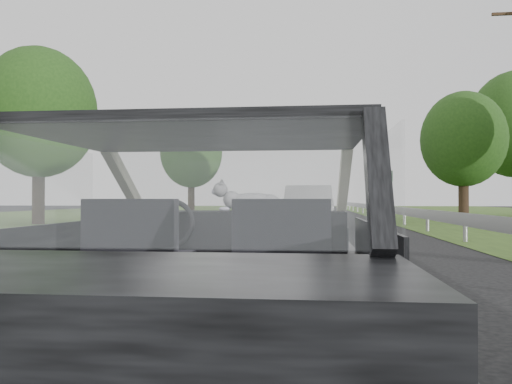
% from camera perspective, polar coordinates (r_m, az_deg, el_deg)
% --- Properties ---
extents(ground, '(140.00, 140.00, 0.00)m').
position_cam_1_polar(ground, '(3.19, -4.32, -20.76)').
color(ground, '#2D2D2E').
rests_on(ground, ground).
extents(subject_car, '(1.80, 4.00, 1.45)m').
position_cam_1_polar(subject_car, '(3.02, -4.31, -7.72)').
color(subject_car, black).
rests_on(subject_car, ground).
extents(dashboard, '(1.58, 0.45, 0.30)m').
position_cam_1_polar(dashboard, '(3.62, -2.51, -4.57)').
color(dashboard, black).
rests_on(dashboard, subject_car).
extents(driver_seat, '(0.50, 0.72, 0.42)m').
position_cam_1_polar(driver_seat, '(2.83, -13.42, -5.02)').
color(driver_seat, black).
rests_on(driver_seat, subject_car).
extents(passenger_seat, '(0.50, 0.72, 0.42)m').
position_cam_1_polar(passenger_seat, '(2.67, 3.06, -5.29)').
color(passenger_seat, black).
rests_on(passenger_seat, subject_car).
extents(steering_wheel, '(0.36, 0.36, 0.04)m').
position_cam_1_polar(steering_wheel, '(3.41, -9.93, -3.61)').
color(steering_wheel, black).
rests_on(steering_wheel, dashboard).
extents(cat, '(0.52, 0.19, 0.23)m').
position_cam_1_polar(cat, '(3.55, -0.39, -1.01)').
color(cat, '#9D9D9D').
rests_on(cat, dashboard).
extents(guardrail, '(0.05, 90.00, 0.32)m').
position_cam_1_polar(guardrail, '(13.49, 22.31, -2.86)').
color(guardrail, '#AAAAAA').
rests_on(guardrail, ground).
extents(other_car, '(1.90, 4.80, 1.58)m').
position_cam_1_polar(other_car, '(18.20, 6.00, -1.69)').
color(other_car, '#AAAAAA').
rests_on(other_car, ground).
extents(highway_sign, '(0.16, 1.09, 2.72)m').
position_cam_1_polar(highway_sign, '(30.66, 15.12, -0.21)').
color(highway_sign, '#124C21').
rests_on(highway_sign, ground).
extents(tree_2, '(4.74, 4.74, 6.14)m').
position_cam_1_polar(tree_2, '(26.36, 22.62, 3.62)').
color(tree_2, '#1E3F14').
rests_on(tree_2, ground).
extents(tree_5, '(5.52, 5.52, 7.30)m').
position_cam_1_polar(tree_5, '(23.16, -23.58, 5.67)').
color(tree_5, '#1E3F14').
rests_on(tree_5, ground).
extents(tree_6, '(4.95, 4.95, 6.95)m').
position_cam_1_polar(tree_6, '(37.20, -7.40, 2.94)').
color(tree_6, '#1E3F14').
rests_on(tree_6, ground).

